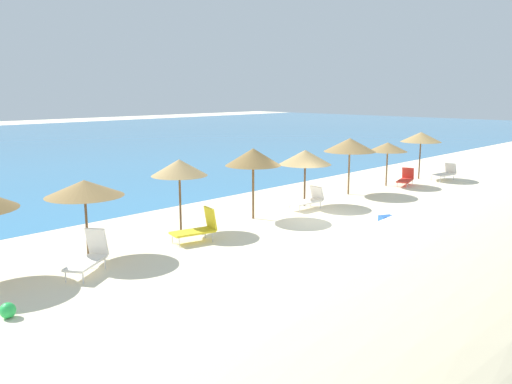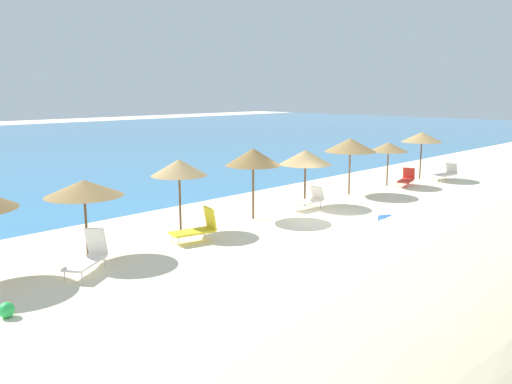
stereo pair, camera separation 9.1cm
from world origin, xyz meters
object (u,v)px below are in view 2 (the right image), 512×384
object	(u,v)px
lounge_chair_1	(446,173)
lounge_chair_3	(308,200)
beach_umbrella_1	(84,188)
beach_ball	(6,310)
cooler_box	(386,220)
beach_umbrella_4	(305,157)
lounge_chair_0	(198,228)
beach_umbrella_3	(253,157)
lounge_chair_2	(89,256)
beach_umbrella_2	(179,168)
beach_umbrella_5	(350,145)
beach_umbrella_7	(422,137)
lounge_chair_4	(407,179)
beach_umbrella_6	(388,147)

from	to	relation	value
lounge_chair_1	lounge_chair_3	size ratio (longest dim) A/B	1.01
beach_umbrella_1	beach_ball	world-z (taller)	beach_umbrella_1
beach_umbrella_1	cooler_box	world-z (taller)	beach_umbrella_1
beach_umbrella_4	lounge_chair_0	size ratio (longest dim) A/B	1.54
beach_umbrella_3	beach_umbrella_4	world-z (taller)	beach_umbrella_3
lounge_chair_2	cooler_box	world-z (taller)	lounge_chair_2
lounge_chair_2	beach_umbrella_3	bearing A→B (deg)	-114.01
beach_umbrella_2	cooler_box	bearing A→B (deg)	-38.31
beach_umbrella_5	beach_umbrella_7	bearing A→B (deg)	-2.40
beach_ball	lounge_chair_1	bearing A→B (deg)	2.63
lounge_chair_1	beach_ball	world-z (taller)	lounge_chair_1
lounge_chair_1	beach_ball	distance (m)	24.75
beach_umbrella_4	beach_umbrella_7	size ratio (longest dim) A/B	0.92
beach_umbrella_2	lounge_chair_4	bearing A→B (deg)	-4.37
lounge_chair_4	cooler_box	distance (m)	9.15
lounge_chair_4	beach_ball	size ratio (longest dim) A/B	4.44
beach_umbrella_5	lounge_chair_2	size ratio (longest dim) A/B	1.71
lounge_chair_0	lounge_chair_3	world-z (taller)	lounge_chair_0
beach_umbrella_2	beach_umbrella_3	size ratio (longest dim) A/B	0.94
beach_umbrella_4	lounge_chair_2	world-z (taller)	beach_umbrella_4
beach_umbrella_4	beach_ball	distance (m)	14.30
lounge_chair_0	cooler_box	distance (m)	7.32
lounge_chair_0	lounge_chair_2	xyz separation A→B (m)	(-4.15, -0.24, 0.02)
beach_umbrella_3	beach_umbrella_4	size ratio (longest dim) A/B	1.13
lounge_chair_0	lounge_chair_4	xyz separation A→B (m)	(14.83, 0.32, -0.11)
beach_umbrella_1	lounge_chair_3	size ratio (longest dim) A/B	1.42
beach_umbrella_3	cooler_box	size ratio (longest dim) A/B	5.48
beach_umbrella_3	lounge_chair_4	distance (m)	11.40
beach_umbrella_3	beach_umbrella_6	distance (m)	10.31
beach_umbrella_4	lounge_chair_1	size ratio (longest dim) A/B	1.44
beach_umbrella_2	beach_umbrella_5	distance (m)	10.18
beach_ball	lounge_chair_4	bearing A→B (deg)	5.19
beach_umbrella_1	lounge_chair_4	world-z (taller)	beach_umbrella_1
beach_umbrella_3	beach_umbrella_7	world-z (taller)	beach_umbrella_3
beach_umbrella_3	beach_umbrella_7	distance (m)	13.66
cooler_box	beach_ball	bearing A→B (deg)	172.63
beach_umbrella_3	lounge_chair_0	distance (m)	4.27
beach_umbrella_1	beach_ball	bearing A→B (deg)	-141.74
beach_umbrella_6	lounge_chair_3	distance (m)	7.59
beach_umbrella_4	cooler_box	bearing A→B (deg)	-96.10
beach_umbrella_7	lounge_chair_1	xyz separation A→B (m)	(0.45, -1.35, -2.00)
beach_umbrella_7	lounge_chair_0	bearing A→B (deg)	-177.29
cooler_box	lounge_chair_4	bearing A→B (deg)	23.99
lounge_chair_3	lounge_chair_4	size ratio (longest dim) A/B	1.06
beach_umbrella_6	lounge_chair_4	distance (m)	2.05
beach_umbrella_1	lounge_chair_0	bearing A→B (deg)	-17.35
beach_umbrella_5	lounge_chair_3	xyz separation A→B (m)	(-3.98, -0.64, -2.04)
beach_umbrella_1	beach_umbrella_2	size ratio (longest dim) A/B	0.91
lounge_chair_0	lounge_chair_4	bearing A→B (deg)	-74.70
beach_ball	lounge_chair_0	bearing A→B (deg)	13.45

